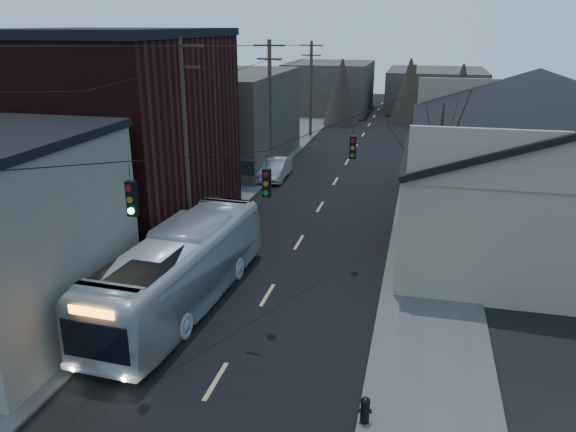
# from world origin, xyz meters

# --- Properties ---
(road_surface) EXTENTS (9.00, 110.00, 0.02)m
(road_surface) POSITION_xyz_m (0.00, 30.00, 0.01)
(road_surface) COLOR black
(road_surface) RESTS_ON ground
(sidewalk_left) EXTENTS (4.00, 110.00, 0.12)m
(sidewalk_left) POSITION_xyz_m (-6.50, 30.00, 0.06)
(sidewalk_left) COLOR #474744
(sidewalk_left) RESTS_ON ground
(sidewalk_right) EXTENTS (4.00, 110.00, 0.12)m
(sidewalk_right) POSITION_xyz_m (6.50, 30.00, 0.06)
(sidewalk_right) COLOR #474744
(sidewalk_right) RESTS_ON ground
(building_brick) EXTENTS (10.00, 12.00, 10.00)m
(building_brick) POSITION_xyz_m (-10.00, 20.00, 5.00)
(building_brick) COLOR black
(building_brick) RESTS_ON ground
(building_left_far) EXTENTS (9.00, 14.00, 7.00)m
(building_left_far) POSITION_xyz_m (-9.50, 36.00, 3.50)
(building_left_far) COLOR #38342D
(building_left_far) RESTS_ON ground
(warehouse) EXTENTS (16.16, 20.60, 7.73)m
(warehouse) POSITION_xyz_m (13.00, 25.00, 2.70)
(warehouse) COLOR gray
(warehouse) RESTS_ON ground
(building_far_left) EXTENTS (10.00, 12.00, 6.00)m
(building_far_left) POSITION_xyz_m (-6.00, 65.00, 3.00)
(building_far_left) COLOR #38342D
(building_far_left) RESTS_ON ground
(building_far_right) EXTENTS (12.00, 14.00, 5.00)m
(building_far_right) POSITION_xyz_m (7.00, 70.00, 2.50)
(building_far_right) COLOR #38342D
(building_far_right) RESTS_ON ground
(bare_tree) EXTENTS (0.40, 0.40, 7.20)m
(bare_tree) POSITION_xyz_m (6.50, 20.00, 3.60)
(bare_tree) COLOR black
(bare_tree) RESTS_ON ground
(utility_lines) EXTENTS (11.24, 45.28, 10.50)m
(utility_lines) POSITION_xyz_m (-3.11, 24.14, 4.95)
(utility_lines) COLOR #382B1E
(utility_lines) RESTS_ON ground
(bus) EXTENTS (3.23, 11.28, 3.11)m
(bus) POSITION_xyz_m (-3.00, 12.37, 1.55)
(bus) COLOR silver
(bus) RESTS_ON ground
(parked_car) EXTENTS (1.71, 4.55, 1.49)m
(parked_car) POSITION_xyz_m (-4.30, 31.67, 0.74)
(parked_car) COLOR #A5A7AC
(parked_car) RESTS_ON ground
(fire_hydrant) EXTENTS (0.38, 0.27, 0.80)m
(fire_hydrant) POSITION_xyz_m (4.70, 7.05, 0.55)
(fire_hydrant) COLOR black
(fire_hydrant) RESTS_ON sidewalk_right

